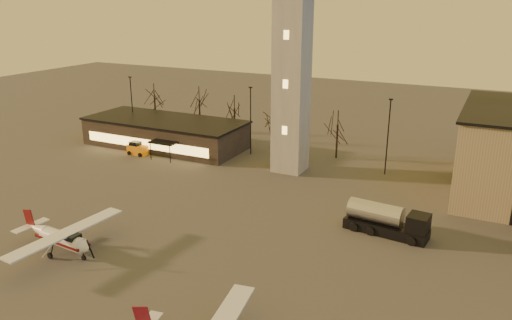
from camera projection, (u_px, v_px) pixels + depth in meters
The scene contains 8 objects.
ground at pixel (153, 273), 42.34m from camera, with size 220.00×220.00×0.00m, color #3A3835.
control_tower at pixel (292, 47), 62.85m from camera, with size 6.80×6.80×32.60m.
terminal at pixel (165, 133), 78.22m from camera, with size 25.40×12.20×4.30m.
light_poles at pixel (297, 130), 66.86m from camera, with size 58.50×12.25×10.14m.
tree_row at pixel (233, 105), 79.66m from camera, with size 37.20×9.20×8.80m.
cessna_rear at pixel (65, 242), 45.26m from camera, with size 9.55×12.06×3.31m.
fuel_truck at pixel (386, 222), 49.18m from camera, with size 8.36×3.37×3.03m.
service_cart at pixel (138, 150), 74.34m from camera, with size 3.09×2.01×1.94m.
Camera 1 is at (24.45, -29.50, 22.24)m, focal length 35.00 mm.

